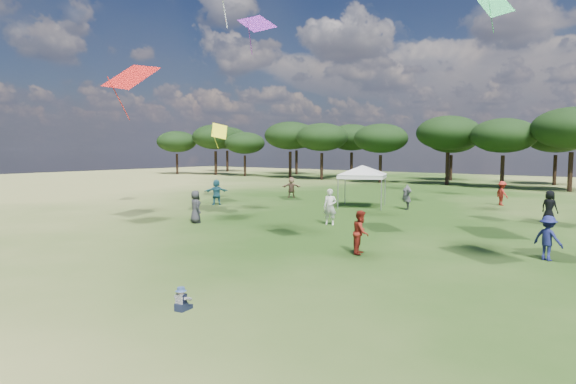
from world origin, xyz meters
name	(u,v)px	position (x,y,z in m)	size (l,w,h in m)	color
ground	(101,330)	(0.00, 0.00, 0.00)	(140.00, 140.00, 0.00)	#284915
tree_line	(567,132)	(2.39, 47.41, 5.42)	(108.78, 17.63, 7.77)	black
tent_left	(362,167)	(-6.04, 22.60, 2.64)	(5.51, 5.51, 3.07)	gray
toddler	(182,300)	(0.41, 1.86, 0.25)	(0.40, 0.44, 0.57)	black
festival_crowd	(403,202)	(-1.92, 19.79, 0.83)	(29.58, 20.30, 1.85)	beige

